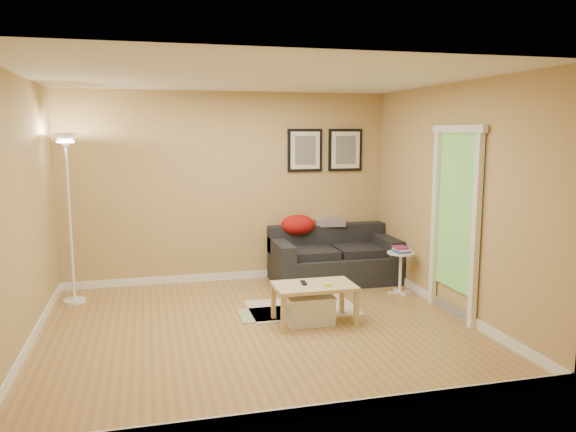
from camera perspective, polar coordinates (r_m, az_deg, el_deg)
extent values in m
plane|color=#9E7D44|center=(6.09, -3.12, -11.19)|extent=(4.50, 4.50, 0.00)
plane|color=white|center=(5.76, -3.33, 13.97)|extent=(4.50, 4.50, 0.00)
plane|color=tan|center=(7.74, -6.05, 2.91)|extent=(4.50, 0.00, 4.50)
plane|color=tan|center=(3.86, 2.47, -2.75)|extent=(4.50, 0.00, 4.50)
plane|color=tan|center=(5.79, -25.62, 0.21)|extent=(0.00, 4.00, 4.00)
plane|color=tan|center=(6.59, 16.38, 1.62)|extent=(0.00, 4.00, 4.00)
cube|color=white|center=(7.95, -5.90, -6.09)|extent=(4.50, 0.02, 0.10)
cube|color=white|center=(4.29, 2.31, -19.31)|extent=(4.50, 0.02, 0.10)
cube|color=white|center=(6.08, -24.75, -11.51)|extent=(0.02, 4.00, 0.10)
cube|color=white|center=(6.84, 15.86, -8.83)|extent=(0.02, 4.00, 0.10)
cube|color=beige|center=(6.67, 1.46, -9.35)|extent=(1.25, 0.85, 0.01)
cube|color=#668C4C|center=(6.46, -1.86, -9.94)|extent=(0.70, 0.50, 0.01)
cube|color=black|center=(6.09, 1.60, -6.82)|extent=(0.07, 0.16, 0.02)
cylinder|color=yellow|center=(5.99, 4.08, -7.03)|extent=(0.07, 0.07, 0.03)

